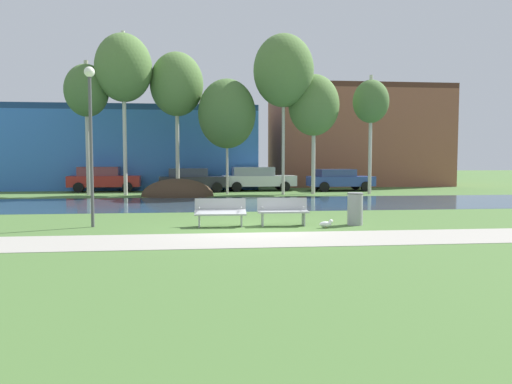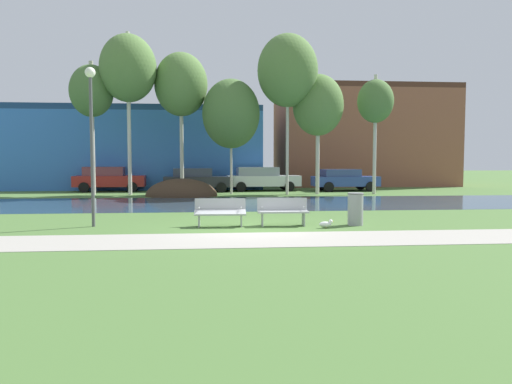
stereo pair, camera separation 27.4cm
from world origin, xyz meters
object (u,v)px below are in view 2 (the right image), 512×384
object	(u,v)px
bench_right	(283,211)
seagull	(326,224)
parked_hatch_third_white	(262,178)
parked_wagon_fourth_blue	(344,179)
streetlamp	(91,120)
parked_sedan_second_dark	(197,179)
trash_bin	(355,208)
bench_left	(220,211)
parked_van_nearest_red	(109,178)

from	to	relation	value
bench_right	seagull	world-z (taller)	bench_right
parked_hatch_third_white	parked_wagon_fourth_blue	world-z (taller)	parked_hatch_third_white
parked_hatch_third_white	parked_wagon_fourth_blue	bearing A→B (deg)	-7.16
streetlamp	parked_sedan_second_dark	world-z (taller)	streetlamp
parked_wagon_fourth_blue	bench_right	bearing A→B (deg)	-111.70
bench_right	parked_wagon_fourth_blue	bearing A→B (deg)	68.30
seagull	parked_sedan_second_dark	world-z (taller)	parked_sedan_second_dark
trash_bin	parked_hatch_third_white	world-z (taller)	parked_hatch_third_white
trash_bin	parked_sedan_second_dark	size ratio (longest dim) A/B	0.23
seagull	parked_wagon_fourth_blue	world-z (taller)	parked_wagon_fourth_blue
parked_wagon_fourth_blue	bench_left	bearing A→B (deg)	-117.44
streetlamp	parked_hatch_third_white	xyz separation A→B (m)	(7.01, 16.65, -2.50)
trash_bin	parked_van_nearest_red	size ratio (longest dim) A/B	0.23
bench_right	seagull	size ratio (longest dim) A/B	3.49
bench_left	parked_van_nearest_red	bearing A→B (deg)	111.87
trash_bin	seagull	bearing A→B (deg)	-151.59
bench_left	trash_bin	distance (m)	4.30
bench_left	bench_right	bearing A→B (deg)	0.00
parked_wagon_fourth_blue	streetlamp	bearing A→B (deg)	-127.85
parked_wagon_fourth_blue	trash_bin	bearing A→B (deg)	-104.24
bench_right	trash_bin	xyz separation A→B (m)	(2.32, -0.10, 0.06)
seagull	streetlamp	distance (m)	7.90
parked_sedan_second_dark	parked_hatch_third_white	size ratio (longest dim) A/B	0.91
seagull	parked_sedan_second_dark	distance (m)	17.55
seagull	parked_van_nearest_red	world-z (taller)	parked_van_nearest_red
parked_van_nearest_red	streetlamp	bearing A→B (deg)	-79.98
seagull	parked_van_nearest_red	distance (m)	20.68
streetlamp	parked_sedan_second_dark	size ratio (longest dim) A/B	1.11
seagull	parked_wagon_fourth_blue	bearing A→B (deg)	72.82
parked_wagon_fourth_blue	parked_hatch_third_white	bearing A→B (deg)	172.84
streetlamp	trash_bin	bearing A→B (deg)	-2.98
parked_hatch_third_white	bench_left	bearing A→B (deg)	-100.23
parked_van_nearest_red	parked_sedan_second_dark	distance (m)	5.83
trash_bin	bench_right	bearing A→B (deg)	177.52
parked_van_nearest_red	parked_sedan_second_dark	size ratio (longest dim) A/B	1.04
streetlamp	parked_hatch_third_white	size ratio (longest dim) A/B	1.01
bench_right	parked_van_nearest_red	bearing A→B (deg)	117.27
streetlamp	bench_left	bearing A→B (deg)	-4.75
parked_sedan_second_dark	bench_left	bearing A→B (deg)	-85.75
seagull	streetlamp	world-z (taller)	streetlamp
bench_left	parked_van_nearest_red	size ratio (longest dim) A/B	0.35
trash_bin	streetlamp	size ratio (longest dim) A/B	0.21
bench_left	parked_van_nearest_red	world-z (taller)	parked_van_nearest_red
bench_left	trash_bin	bearing A→B (deg)	-1.34
trash_bin	seagull	distance (m)	1.30
seagull	parked_hatch_third_white	size ratio (longest dim) A/B	0.09
parked_van_nearest_red	parked_wagon_fourth_blue	xyz separation A→B (m)	(15.41, -1.01, -0.07)
parked_sedan_second_dark	parked_wagon_fourth_blue	xyz separation A→B (m)	(9.67, 0.02, -0.03)
seagull	bench_right	bearing A→B (deg)	150.75
parked_sedan_second_dark	parked_hatch_third_white	xyz separation A→B (m)	(4.27, 0.69, 0.03)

